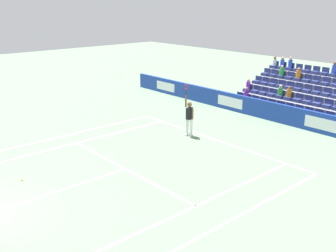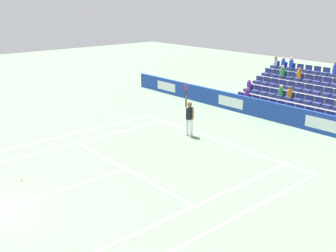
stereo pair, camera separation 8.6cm
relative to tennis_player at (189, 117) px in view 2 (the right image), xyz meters
The scene contains 12 objects.
line_baseline 1.72m from the tennis_player, 155.87° to the right, with size 10.97×0.10×0.01m, color white.
line_service 5.18m from the tennis_player, 104.60° to the left, with size 8.23×0.10×0.01m, color white.
line_centre_service 8.28m from the tennis_player, 98.97° to the left, with size 0.10×6.40×0.01m, color white.
line_singles_sideline_left 6.15m from the tennis_player, 62.18° to the left, with size 0.10×11.89×0.01m, color white.
line_singles_sideline_right 7.68m from the tennis_player, 135.13° to the left, with size 0.10×11.89×0.01m, color white.
line_doubles_sideline_left 6.89m from the tennis_player, 51.95° to the left, with size 0.10×11.89×0.01m, color white.
line_doubles_sideline_right 8.69m from the tennis_player, 141.55° to the left, with size 0.10×11.89×0.01m, color white.
line_centre_mark 1.69m from the tennis_player, 159.70° to the right, with size 0.10×0.20×0.01m, color white.
sponsor_barrier 5.63m from the tennis_player, 103.19° to the right, with size 24.81×0.22×1.09m.
tennis_player is the anchor object (origin of this frame).
stadium_stand 9.12m from the tennis_player, 98.01° to the right, with size 7.44×4.75×3.05m.
loose_tennis_ball 8.64m from the tennis_player, 87.17° to the left, with size 0.07×0.07×0.07m, color #D1E533.
Camera 2 is at (-12.50, 2.09, 6.68)m, focal length 42.15 mm.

